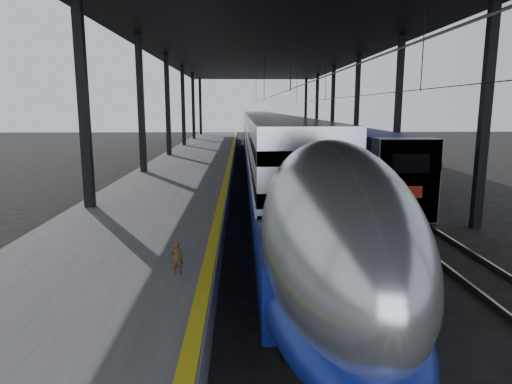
{
  "coord_description": "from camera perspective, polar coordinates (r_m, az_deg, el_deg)",
  "views": [
    {
      "loc": [
        0.13,
        -12.65,
        4.81
      ],
      "look_at": [
        0.62,
        2.55,
        2.0
      ],
      "focal_mm": 32.0,
      "sensor_mm": 36.0,
      "label": 1
    }
  ],
  "objects": [
    {
      "name": "tgv_train",
      "position": [
        36.71,
        1.09,
        6.12
      ],
      "size": [
        3.02,
        65.2,
        4.32
      ],
      "color": "#AAACB1",
      "rests_on": "ground"
    },
    {
      "name": "child",
      "position": [
        10.81,
        -9.86,
        -8.11
      ],
      "size": [
        0.3,
        0.21,
        0.79
      ],
      "primitive_type": "imported",
      "rotation": [
        0.0,
        0.0,
        3.2
      ],
      "color": "#482E18",
      "rests_on": "platform"
    },
    {
      "name": "second_train",
      "position": [
        46.09,
        6.78,
        6.67
      ],
      "size": [
        2.6,
        56.05,
        3.57
      ],
      "color": "navy",
      "rests_on": "ground"
    },
    {
      "name": "platform",
      "position": [
        33.13,
        -8.12,
        2.9
      ],
      "size": [
        6.0,
        80.0,
        1.0
      ],
      "primitive_type": "cube",
      "color": "#4C4C4F",
      "rests_on": "ground"
    },
    {
      "name": "canopy",
      "position": [
        32.98,
        1.32,
        17.98
      ],
      "size": [
        18.0,
        75.0,
        9.47
      ],
      "color": "black",
      "rests_on": "ground"
    },
    {
      "name": "yellow_strip",
      "position": [
        32.88,
        -3.28,
        3.81
      ],
      "size": [
        0.3,
        80.0,
        0.01
      ],
      "primitive_type": "cube",
      "color": "gold",
      "rests_on": "platform"
    },
    {
      "name": "ground",
      "position": [
        13.53,
        -2.3,
        -10.36
      ],
      "size": [
        160.0,
        160.0,
        0.0
      ],
      "primitive_type": "plane",
      "color": "black",
      "rests_on": "ground"
    },
    {
      "name": "rails",
      "position": [
        33.27,
        5.73,
        2.25
      ],
      "size": [
        6.52,
        80.0,
        0.16
      ],
      "color": "slate",
      "rests_on": "ground"
    }
  ]
}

